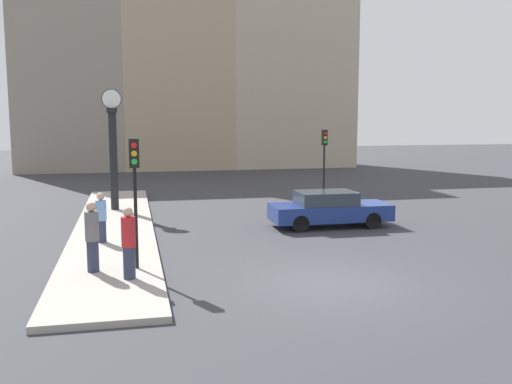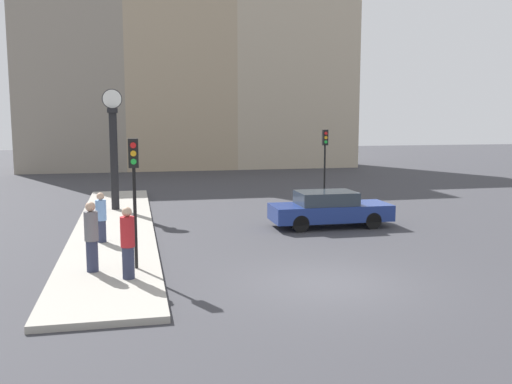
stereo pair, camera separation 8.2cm
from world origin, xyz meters
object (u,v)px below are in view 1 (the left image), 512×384
object	(u,v)px
traffic_light_far	(324,150)
pedestrian_blue_stripe	(101,217)
sedan_car	(329,209)
traffic_light_near	(135,176)
street_clock	(113,151)
pedestrian_red_top	(129,243)
pedestrian_grey_jacket	(92,236)

from	to	relation	value
traffic_light_far	pedestrian_blue_stripe	distance (m)	13.10
sedan_car	pedestrian_blue_stripe	size ratio (longest dim) A/B	2.81
traffic_light_near	street_clock	distance (m)	9.98
traffic_light_far	pedestrian_red_top	world-z (taller)	traffic_light_far
traffic_light_far	pedestrian_grey_jacket	bearing A→B (deg)	-131.74
street_clock	pedestrian_grey_jacket	size ratio (longest dim) A/B	2.79
traffic_light_far	traffic_light_near	bearing A→B (deg)	-128.69
pedestrian_blue_stripe	pedestrian_red_top	world-z (taller)	pedestrian_red_top
traffic_light_far	pedestrian_grey_jacket	world-z (taller)	traffic_light_far
sedan_car	pedestrian_blue_stripe	distance (m)	8.39
street_clock	traffic_light_far	bearing A→B (deg)	8.65
pedestrian_red_top	pedestrian_grey_jacket	size ratio (longest dim) A/B	0.98
sedan_car	traffic_light_near	bearing A→B (deg)	-144.84
pedestrian_blue_stripe	traffic_light_far	bearing A→B (deg)	38.03
pedestrian_blue_stripe	pedestrian_grey_jacket	size ratio (longest dim) A/B	0.87
pedestrian_blue_stripe	pedestrian_grey_jacket	bearing A→B (deg)	-90.91
traffic_light_near	traffic_light_far	size ratio (longest dim) A/B	0.99
traffic_light_far	pedestrian_blue_stripe	world-z (taller)	traffic_light_far
street_clock	pedestrian_blue_stripe	bearing A→B (deg)	-92.23
pedestrian_red_top	pedestrian_blue_stripe	bearing A→B (deg)	101.11
traffic_light_far	pedestrian_red_top	distance (m)	15.63
traffic_light_near	sedan_car	bearing A→B (deg)	35.16
traffic_light_near	pedestrian_grey_jacket	xyz separation A→B (m)	(-1.12, -0.08, -1.54)
sedan_car	traffic_light_far	distance (m)	6.97
street_clock	pedestrian_red_top	world-z (taller)	street_clock
pedestrian_grey_jacket	sedan_car	bearing A→B (deg)	31.76
traffic_light_near	pedestrian_red_top	distance (m)	1.84
traffic_light_near	street_clock	xyz separation A→B (m)	(-0.81, 9.95, 0.02)
traffic_light_far	pedestrian_blue_stripe	size ratio (longest dim) A/B	2.18
street_clock	pedestrian_red_top	xyz separation A→B (m)	(0.61, -10.89, -1.58)
pedestrian_red_top	traffic_light_far	bearing A→B (deg)	52.91
traffic_light_near	pedestrian_grey_jacket	world-z (taller)	traffic_light_near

